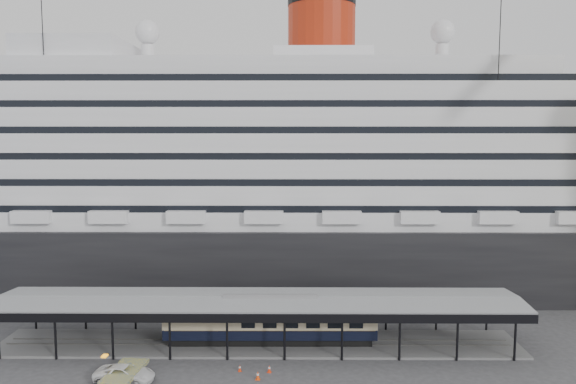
{
  "coord_description": "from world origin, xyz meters",
  "views": [
    {
      "loc": [
        3.66,
        -53.52,
        22.86
      ],
      "look_at": [
        3.18,
        8.0,
        16.29
      ],
      "focal_mm": 35.0,
      "sensor_mm": 36.0,
      "label": 1
    }
  ],
  "objects": [
    {
      "name": "cruise_ship",
      "position": [
        0.05,
        32.0,
        18.35
      ],
      "size": [
        130.0,
        30.0,
        43.9
      ],
      "color": "black",
      "rests_on": "ground"
    },
    {
      "name": "platform_canopy",
      "position": [
        0.0,
        5.0,
        2.36
      ],
      "size": [
        56.0,
        9.18,
        5.3
      ],
      "color": "slate",
      "rests_on": "ground"
    },
    {
      "name": "pullman_carriage",
      "position": [
        1.29,
        5.0,
        2.7
      ],
      "size": [
        22.73,
        3.19,
        22.29
      ],
      "rotation": [
        0.0,
        0.0,
        0.01
      ],
      "color": "black",
      "rests_on": "ground"
    },
    {
      "name": "traffic_cone_right",
      "position": [
        1.47,
        -2.05,
        0.36
      ],
      "size": [
        0.44,
        0.44,
        0.73
      ],
      "rotation": [
        0.0,
        0.0,
        -0.2
      ],
      "color": "red",
      "rests_on": "ground"
    },
    {
      "name": "port_truck",
      "position": [
        -11.73,
        -4.24,
        0.76
      ],
      "size": [
        5.74,
        3.1,
        1.53
      ],
      "primitive_type": "imported",
      "rotation": [
        0.0,
        0.0,
        1.47
      ],
      "color": "white",
      "rests_on": "ground"
    },
    {
      "name": "ground",
      "position": [
        0.0,
        0.0,
        0.0
      ],
      "size": [
        200.0,
        200.0,
        0.0
      ],
      "primitive_type": "plane",
      "color": "#39393C",
      "rests_on": "ground"
    },
    {
      "name": "traffic_cone_mid",
      "position": [
        0.47,
        -3.63,
        0.41
      ],
      "size": [
        0.46,
        0.46,
        0.82
      ],
      "rotation": [
        0.0,
        0.0,
        -0.1
      ],
      "color": "#F6470D",
      "rests_on": "ground"
    },
    {
      "name": "traffic_cone_left",
      "position": [
        -1.38,
        -1.82,
        0.32
      ],
      "size": [
        0.42,
        0.42,
        0.65
      ],
      "rotation": [
        0.0,
        0.0,
        0.32
      ],
      "color": "red",
      "rests_on": "ground"
    }
  ]
}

